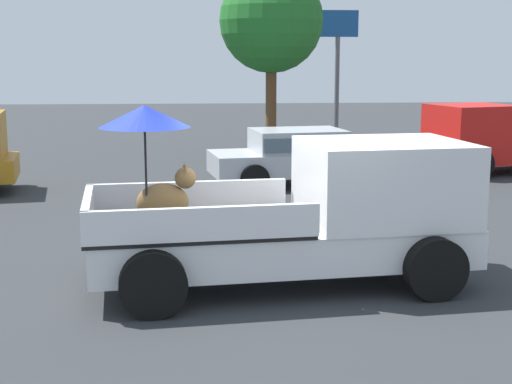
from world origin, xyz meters
name	(u,v)px	position (x,y,z in m)	size (l,w,h in m)	color
ground_plane	(281,284)	(0.00, 0.00, 0.00)	(80.00, 80.00, 0.00)	#2D3033
pickup_truck_main	(312,212)	(0.41, 0.05, 0.97)	(5.22, 2.69, 2.41)	black
pickup_truck_red	(502,139)	(6.95, 9.45, 0.87)	(5.10, 3.11, 1.80)	black
parked_sedan_near	(300,154)	(1.32, 7.79, 0.74)	(4.51, 2.46, 1.33)	black
motel_sign	(338,50)	(3.77, 16.29, 3.27)	(1.40, 0.16, 4.61)	#59595B
tree_by_lot	(271,21)	(1.06, 12.32, 4.03)	(3.02, 3.02, 5.57)	brown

